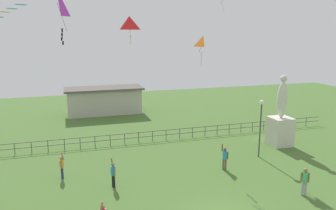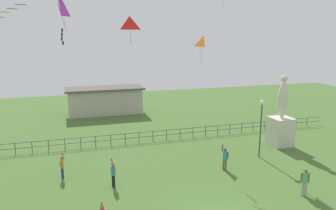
{
  "view_description": "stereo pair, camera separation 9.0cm",
  "coord_description": "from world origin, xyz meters",
  "views": [
    {
      "loc": [
        -7.17,
        -13.47,
        9.48
      ],
      "look_at": [
        -1.42,
        5.23,
        5.23
      ],
      "focal_mm": 35.09,
      "sensor_mm": 36.0,
      "label": 1
    },
    {
      "loc": [
        -7.08,
        -13.5,
        9.48
      ],
      "look_at": [
        -1.42,
        5.23,
        5.23
      ],
      "focal_mm": 35.09,
      "sensor_mm": 36.0,
      "label": 2
    }
  ],
  "objects": [
    {
      "name": "statue_monument",
      "position": [
        10.12,
        9.74,
        1.9
      ],
      "size": [
        1.78,
        1.78,
        6.12
      ],
      "color": "beige",
      "rests_on": "ground_plane"
    },
    {
      "name": "lamppost",
      "position": [
        6.85,
        7.77,
        3.31
      ],
      "size": [
        0.36,
        0.36,
        4.58
      ],
      "color": "#38383D",
      "rests_on": "ground_plane"
    },
    {
      "name": "person_1",
      "position": [
        -7.92,
        8.19,
        0.89
      ],
      "size": [
        0.32,
        0.46,
        1.77
      ],
      "color": "navy",
      "rests_on": "ground_plane"
    },
    {
      "name": "person_2",
      "position": [
        3.13,
        6.3,
        0.96
      ],
      "size": [
        0.45,
        0.4,
        1.92
      ],
      "color": "brown",
      "rests_on": "ground_plane"
    },
    {
      "name": "person_3",
      "position": [
        5.93,
        1.44,
        0.99
      ],
      "size": [
        0.47,
        0.32,
        1.73
      ],
      "color": "#99999E",
      "rests_on": "ground_plane"
    },
    {
      "name": "person_5",
      "position": [
        -4.82,
        5.88,
        0.96
      ],
      "size": [
        0.3,
        0.52,
        1.91
      ],
      "color": "black",
      "rests_on": "ground_plane"
    },
    {
      "name": "kite_1",
      "position": [
        -2.76,
        10.18,
        10.16
      ],
      "size": [
        1.07,
        0.65,
        1.96
      ],
      "color": "red"
    },
    {
      "name": "kite_3",
      "position": [
        2.9,
        10.12,
        8.79
      ],
      "size": [
        0.82,
        0.98,
        2.25
      ],
      "color": "orange"
    },
    {
      "name": "kite_4",
      "position": [
        -7.45,
        5.35,
        10.99
      ],
      "size": [
        0.79,
        0.85,
        2.89
      ],
      "color": "#B22DB2"
    },
    {
      "name": "waterfront_railing",
      "position": [
        -0.28,
        14.0,
        0.62
      ],
      "size": [
        36.05,
        0.06,
        0.95
      ],
      "color": "#4C4742",
      "rests_on": "ground_plane"
    },
    {
      "name": "pavilion_building",
      "position": [
        -3.11,
        26.0,
        1.62
      ],
      "size": [
        9.21,
        3.84,
        3.19
      ],
      "color": "#B7B2A3",
      "rests_on": "ground_plane"
    }
  ]
}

